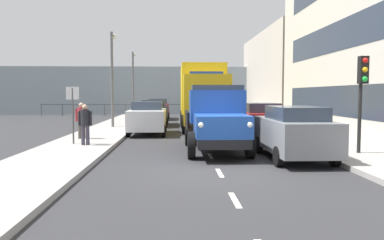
# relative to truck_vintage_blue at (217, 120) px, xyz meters

# --- Properties ---
(ground_plane) EXTENTS (80.00, 80.00, 0.00)m
(ground_plane) POSITION_rel_truck_vintage_blue_xyz_m (0.30, -4.96, -1.18)
(ground_plane) COLOR #2D2D30
(sidewalk_left) EXTENTS (2.77, 36.98, 0.15)m
(sidewalk_left) POSITION_rel_truck_vintage_blue_xyz_m (-4.67, -4.96, -1.10)
(sidewalk_left) COLOR #9E9993
(sidewalk_left) RESTS_ON ground_plane
(sidewalk_right) EXTENTS (2.77, 36.98, 0.15)m
(sidewalk_right) POSITION_rel_truck_vintage_blue_xyz_m (5.28, -4.96, -1.10)
(sidewalk_right) COLOR #9E9993
(sidewalk_right) RESTS_ON ground_plane
(road_centreline_markings) EXTENTS (0.12, 33.80, 0.01)m
(road_centreline_markings) POSITION_rel_truck_vintage_blue_xyz_m (0.30, -4.79, -1.17)
(road_centreline_markings) COLOR silver
(road_centreline_markings) RESTS_ON ground_plane
(building_far_block) EXTENTS (6.32, 15.06, 7.58)m
(building_far_block) POSITION_rel_truck_vintage_blue_xyz_m (-9.22, -20.34, 2.61)
(building_far_block) COLOR beige
(building_far_block) RESTS_ON ground_plane
(sea_horizon) EXTENTS (80.00, 0.80, 5.00)m
(sea_horizon) POSITION_rel_truck_vintage_blue_xyz_m (0.30, -26.44, 1.32)
(sea_horizon) COLOR #84939E
(sea_horizon) RESTS_ON ground_plane
(seawall_railing) EXTENTS (28.08, 0.08, 1.20)m
(seawall_railing) POSITION_rel_truck_vintage_blue_xyz_m (0.30, -22.84, -0.26)
(seawall_railing) COLOR #4C5156
(seawall_railing) RESTS_ON ground_plane
(truck_vintage_blue) EXTENTS (2.17, 5.64, 2.43)m
(truck_vintage_blue) POSITION_rel_truck_vintage_blue_xyz_m (0.00, 0.00, 0.00)
(truck_vintage_blue) COLOR black
(truck_vintage_blue) RESTS_ON ground_plane
(lorry_cargo_yellow) EXTENTS (2.58, 8.20, 3.87)m
(lorry_cargo_yellow) POSITION_rel_truck_vintage_blue_xyz_m (-0.14, -9.08, 0.90)
(lorry_cargo_yellow) COLOR gold
(lorry_cargo_yellow) RESTS_ON ground_plane
(car_grey_kerbside_near) EXTENTS (1.85, 4.07, 1.72)m
(car_grey_kerbside_near) POSITION_rel_truck_vintage_blue_xyz_m (-2.34, 1.52, -0.28)
(car_grey_kerbside_near) COLOR slate
(car_grey_kerbside_near) RESTS_ON ground_plane
(car_red_kerbside_1) EXTENTS (1.80, 3.85, 1.72)m
(car_red_kerbside_1) POSITION_rel_truck_vintage_blue_xyz_m (-2.34, -3.51, -0.29)
(car_red_kerbside_1) COLOR #B21E1E
(car_red_kerbside_1) RESTS_ON ground_plane
(car_white_oppositeside_0) EXTENTS (1.92, 3.92, 1.72)m
(car_white_oppositeside_0) POSITION_rel_truck_vintage_blue_xyz_m (2.94, -6.24, -0.28)
(car_white_oppositeside_0) COLOR white
(car_white_oppositeside_0) RESTS_ON ground_plane
(car_black_oppositeside_1) EXTENTS (1.88, 4.35, 1.72)m
(car_black_oppositeside_1) POSITION_rel_truck_vintage_blue_xyz_m (2.94, -11.83, -0.28)
(car_black_oppositeside_1) COLOR black
(car_black_oppositeside_1) RESTS_ON ground_plane
(car_maroon_oppositeside_2) EXTENTS (1.86, 4.50, 1.72)m
(car_maroon_oppositeside_2) POSITION_rel_truck_vintage_blue_xyz_m (2.94, -18.14, -0.28)
(car_maroon_oppositeside_2) COLOR maroon
(car_maroon_oppositeside_2) RESTS_ON ground_plane
(pedestrian_with_bag) EXTENTS (0.53, 0.34, 1.57)m
(pedestrian_with_bag) POSITION_rel_truck_vintage_blue_xyz_m (4.97, -1.13, -0.11)
(pedestrian_with_bag) COLOR #383342
(pedestrian_with_bag) RESTS_ON sidewalk_right
(pedestrian_in_dark_coat) EXTENTS (0.53, 0.34, 1.59)m
(pedestrian_in_dark_coat) POSITION_rel_truck_vintage_blue_xyz_m (5.63, -3.23, -0.10)
(pedestrian_in_dark_coat) COLOR #4C473D
(pedestrian_in_dark_coat) RESTS_ON sidewalk_right
(traffic_light_near) EXTENTS (0.28, 0.41, 3.20)m
(traffic_light_near) POSITION_rel_truck_vintage_blue_xyz_m (-4.65, 1.34, 1.29)
(traffic_light_near) COLOR black
(traffic_light_near) RESTS_ON sidewalk_left
(lamp_post_promenade) EXTENTS (0.32, 1.14, 5.68)m
(lamp_post_promenade) POSITION_rel_truck_vintage_blue_xyz_m (5.28, -9.51, 2.41)
(lamp_post_promenade) COLOR #59595B
(lamp_post_promenade) RESTS_ON sidewalk_right
(lamp_post_far) EXTENTS (0.32, 1.14, 5.54)m
(lamp_post_far) POSITION_rel_truck_vintage_blue_xyz_m (5.08, -18.79, 2.34)
(lamp_post_far) COLOR #59595B
(lamp_post_far) RESTS_ON sidewalk_right
(street_sign) EXTENTS (0.50, 0.07, 2.25)m
(street_sign) POSITION_rel_truck_vintage_blue_xyz_m (5.52, -1.49, 0.50)
(street_sign) COLOR #4C4C4C
(street_sign) RESTS_ON sidewalk_right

